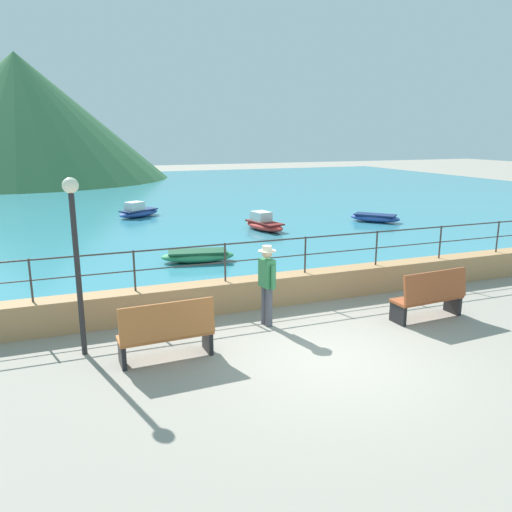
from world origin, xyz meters
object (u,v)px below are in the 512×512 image
at_px(bench_main, 167,331).
at_px(person_walking, 267,281).
at_px(lamp_post, 75,239).
at_px(boat_0, 264,224).
at_px(boat_1, 198,256).
at_px(bench_far, 430,295).
at_px(boat_3, 138,212).
at_px(boat_2, 375,218).

bearing_deg(bench_main, person_walking, 22.49).
bearing_deg(lamp_post, boat_0, 52.67).
xyz_separation_m(boat_0, boat_1, (-4.00, -4.29, -0.07)).
distance_m(person_walking, lamp_post, 3.93).
xyz_separation_m(bench_main, person_walking, (2.34, 0.97, 0.42)).
xyz_separation_m(bench_far, boat_0, (0.49, 10.97, -0.23)).
bearing_deg(lamp_post, person_walking, 1.95).
height_order(bench_far, person_walking, person_walking).
relative_size(lamp_post, boat_3, 1.35).
distance_m(bench_far, boat_3, 16.87).
xyz_separation_m(lamp_post, boat_2, (13.27, 10.14, -1.94)).
xyz_separation_m(lamp_post, boat_3, (3.26, 15.53, -1.87)).
height_order(boat_1, boat_2, same).
bearing_deg(bench_main, boat_3, 83.52).
relative_size(lamp_post, boat_1, 1.35).
bearing_deg(boat_0, boat_2, 0.39).
bearing_deg(boat_0, bench_main, -119.96).
relative_size(boat_1, boat_3, 1.00).
relative_size(bench_main, lamp_post, 0.52).
bearing_deg(boat_3, person_walking, -88.21).
xyz_separation_m(lamp_post, boat_0, (7.71, 10.11, -1.87)).
xyz_separation_m(bench_main, boat_0, (6.31, 10.95, -0.23)).
bearing_deg(bench_far, lamp_post, 173.18).
xyz_separation_m(bench_main, boat_3, (1.86, 16.37, -0.23)).
height_order(bench_main, boat_3, bench_main).
bearing_deg(person_walking, boat_1, 90.30).
relative_size(bench_main, boat_0, 0.70).
distance_m(bench_main, bench_far, 5.82).
bearing_deg(boat_1, lamp_post, -122.54).
relative_size(bench_main, boat_2, 0.75).
height_order(bench_far, boat_1, bench_far).
bearing_deg(person_walking, bench_main, -157.51).
height_order(bench_main, bench_far, same).
bearing_deg(boat_2, boat_1, -155.62).
height_order(bench_far, boat_3, bench_far).
bearing_deg(lamp_post, bench_far, -6.82).
bearing_deg(boat_3, lamp_post, -101.84).
height_order(boat_0, boat_3, same).
xyz_separation_m(boat_1, boat_2, (9.56, 4.33, 0.00)).
height_order(bench_main, boat_2, bench_main).
distance_m(boat_1, boat_3, 9.73).
height_order(bench_main, boat_1, bench_main).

